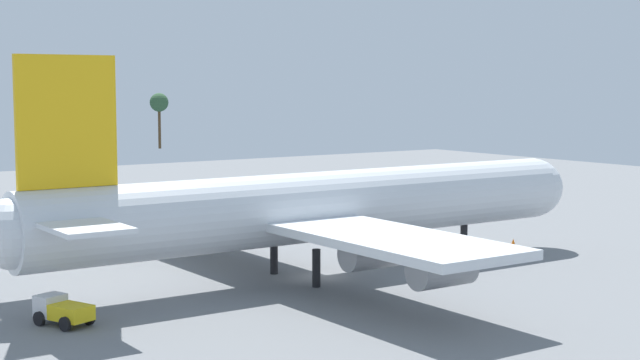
% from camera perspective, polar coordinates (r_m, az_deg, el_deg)
% --- Properties ---
extents(ground_plane, '(236.90, 236.90, 0.00)m').
position_cam_1_polar(ground_plane, '(83.89, 0.00, -5.83)').
color(ground_plane, slate).
extents(cargo_airplane, '(59.22, 47.99, 19.02)m').
position_cam_1_polar(cargo_airplane, '(82.76, -0.11, -1.67)').
color(cargo_airplane, silver).
rests_on(cargo_airplane, ground_plane).
extents(baggage_tug, '(3.72, 4.87, 2.47)m').
position_cam_1_polar(baggage_tug, '(108.48, 5.45, -2.54)').
color(baggage_tug, '#2D5193').
rests_on(baggage_tug, ground_plane).
extents(pushback_tractor, '(3.59, 4.74, 2.03)m').
position_cam_1_polar(pushback_tractor, '(69.57, -15.23, -7.55)').
color(pushback_tractor, silver).
rests_on(pushback_tractor, ground_plane).
extents(cargo_loader, '(3.47, 4.77, 2.00)m').
position_cam_1_polar(cargo_loader, '(126.52, 4.53, -1.41)').
color(cargo_loader, '#232328').
rests_on(cargo_loader, ground_plane).
extents(safety_cone_nose, '(0.39, 0.39, 0.56)m').
position_cam_1_polar(safety_cone_nose, '(102.81, 11.54, -3.63)').
color(safety_cone_nose, orange).
rests_on(safety_cone_nose, ground_plane).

